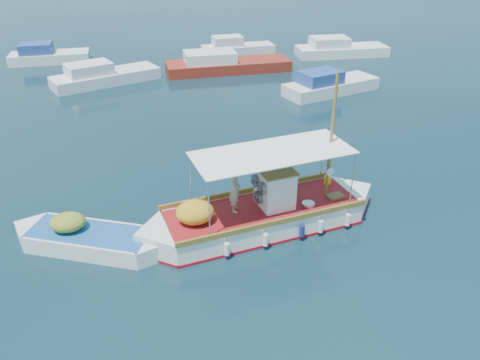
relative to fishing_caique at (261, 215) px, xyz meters
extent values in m
plane|color=black|center=(-0.14, 0.38, -0.52)|extent=(160.00, 160.00, 0.00)
cube|color=white|center=(0.06, 0.01, -0.18)|extent=(7.60, 4.01, 1.06)
cube|color=white|center=(-3.46, -0.82, -0.18)|extent=(2.35, 2.35, 1.06)
cube|color=white|center=(3.58, 0.84, -0.18)|extent=(2.35, 2.35, 1.06)
cube|color=maroon|center=(0.06, 0.01, -0.50)|extent=(7.71, 4.10, 0.17)
cube|color=maroon|center=(0.06, 0.01, 0.33)|extent=(7.55, 3.82, 0.06)
cube|color=olive|center=(-0.22, 1.20, 0.45)|extent=(7.16, 1.77, 0.19)
cube|color=olive|center=(0.34, -1.17, 0.45)|extent=(7.16, 1.77, 0.19)
cube|color=white|center=(0.53, 0.12, 1.07)|extent=(1.41, 1.49, 1.45)
cube|color=olive|center=(0.53, 0.12, 1.83)|extent=(1.53, 1.60, 0.06)
cylinder|color=slate|center=(-0.01, -0.32, 1.36)|extent=(0.32, 0.52, 0.48)
cylinder|color=slate|center=(-0.15, 0.28, 1.36)|extent=(0.32, 0.52, 0.48)
cylinder|color=slate|center=(-0.08, -0.02, 0.83)|extent=(0.32, 0.52, 0.48)
cylinder|color=olive|center=(2.69, 0.63, 2.76)|extent=(0.14, 0.14, 4.82)
cylinder|color=olive|center=(1.94, 0.46, 2.38)|extent=(1.71, 0.47, 0.08)
cylinder|color=silver|center=(-2.53, 0.49, 1.43)|extent=(0.05, 0.05, 2.17)
cylinder|color=silver|center=(-2.05, -1.57, 1.43)|extent=(0.05, 0.05, 2.17)
cylinder|color=silver|center=(2.82, 1.75, 1.43)|extent=(0.05, 0.05, 2.17)
cylinder|color=silver|center=(3.31, -0.31, 1.43)|extent=(0.05, 0.05, 2.17)
cube|color=white|center=(0.39, 0.09, 2.54)|extent=(6.07, 3.56, 0.04)
ellipsoid|color=gold|center=(-2.48, -0.58, 0.75)|extent=(1.58, 1.43, 0.81)
cube|color=yellow|center=(1.16, 0.82, 0.54)|extent=(0.27, 0.22, 0.39)
cylinder|color=yellow|center=(3.00, 1.40, 0.51)|extent=(0.35, 0.35, 0.33)
cube|color=brown|center=(2.96, 0.30, 0.41)|extent=(0.71, 0.57, 0.12)
cylinder|color=#B2B2B2|center=(1.78, -0.13, 0.41)|extent=(0.58, 0.58, 0.12)
cylinder|color=white|center=(2.36, -0.49, 1.92)|extent=(0.29, 0.09, 0.29)
cylinder|color=white|center=(-1.51, -1.74, -0.09)|extent=(0.23, 0.23, 0.46)
cylinder|color=navy|center=(1.31, -1.08, -0.09)|extent=(0.23, 0.23, 0.46)
cylinder|color=white|center=(3.19, -0.64, -0.09)|extent=(0.23, 0.23, 0.46)
imported|color=#A59D89|center=(-0.98, -0.05, 1.21)|extent=(0.50, 0.68, 1.71)
cube|color=white|center=(-6.21, -0.35, -0.29)|extent=(4.61, 3.11, 0.84)
cube|color=white|center=(-8.22, 0.42, -0.29)|extent=(1.56, 1.56, 0.84)
cube|color=white|center=(-4.21, -1.13, -0.29)|extent=(1.56, 1.56, 0.84)
cube|color=#205295|center=(-6.21, -0.35, 0.12)|extent=(4.54, 2.94, 0.05)
ellipsoid|color=olive|center=(-6.91, -0.08, 0.44)|extent=(1.51, 1.38, 0.62)
cube|color=silver|center=(-7.62, 19.64, -0.22)|extent=(7.82, 5.48, 1.00)
cube|color=silver|center=(-8.63, 19.14, 0.68)|extent=(3.61, 3.16, 0.80)
cube|color=maroon|center=(1.49, 21.41, -0.22)|extent=(9.78, 3.69, 1.00)
cube|color=silver|center=(0.06, 21.28, 0.68)|extent=(4.03, 2.73, 0.80)
cube|color=silver|center=(7.75, 15.18, -0.22)|extent=(7.08, 4.51, 1.00)
cube|color=navy|center=(6.80, 14.81, 0.68)|extent=(3.19, 2.72, 0.80)
cube|color=silver|center=(11.87, 24.85, -0.22)|extent=(7.90, 2.78, 1.00)
cube|color=silver|center=(10.69, 24.83, 0.68)|extent=(3.19, 2.28, 0.80)
cube|color=silver|center=(-12.80, 26.26, -0.22)|extent=(6.42, 2.81, 1.00)
cube|color=navy|center=(-13.73, 26.18, 0.68)|extent=(2.65, 2.15, 0.80)
cube|color=silver|center=(3.00, 26.60, -0.22)|extent=(6.45, 2.76, 1.00)
cube|color=silver|center=(2.07, 26.49, 0.68)|extent=(2.69, 2.00, 0.80)
camera|label=1|loc=(-2.95, -14.46, 9.63)|focal=35.00mm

